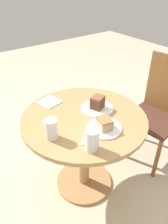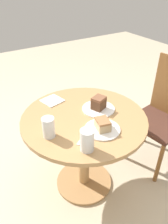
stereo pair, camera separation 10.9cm
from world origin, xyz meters
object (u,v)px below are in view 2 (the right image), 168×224
Objects in this scene: plate_far at (98,109)px; cake_slice_far at (99,103)px; glass_lemonade at (49,128)px; glass_water at (87,141)px; cake_slice_near at (103,124)px; chair at (163,114)px; plate_near at (102,129)px.

cake_slice_far is (0.00, -0.00, 0.05)m from plate_far.
glass_lemonade is (0.09, -0.44, 0.00)m from cake_slice_far.
glass_lemonade is 0.97× the size of glass_water.
cake_slice_far is (-0.22, 0.12, 0.01)m from cake_slice_near.
chair reaches higher than glass_water.
cake_slice_far is 0.85× the size of glass_water.
cake_slice_near is (0.22, -0.12, 0.04)m from plate_far.
glass_lemonade is at bearing -111.72° from plate_near.
chair is 7.31× the size of glass_lemonade.
glass_water is at bearing 30.47° from glass_lemonade.
chair is 0.70m from cake_slice_far.
glass_water reaches higher than cake_slice_far.
glass_water is (0.10, -0.19, 0.02)m from cake_slice_near.
plate_far is (-0.12, -0.64, 0.21)m from chair.
glass_lemonade is at bearing -111.72° from cake_slice_near.
plate_far is at bearing 101.31° from glass_lemonade.
glass_lemonade is at bearing -99.46° from chair.
plate_far is 0.25m from cake_slice_near.
glass_water is at bearing -61.11° from cake_slice_near.
cake_slice_near is 0.25m from cake_slice_far.
chair is 0.68m from plate_far.
glass_water is at bearing -61.11° from plate_near.
glass_water reaches higher than glass_lemonade.
cake_slice_near reaches higher than plate_near.
plate_near is 1.74× the size of glass_lemonade.
chair is at bearing 79.45° from cake_slice_far.
plate_near is at bearing -29.39° from plate_far.
cake_slice_far is at bearing 150.61° from cake_slice_near.
cake_slice_near is at bearing 68.28° from glass_lemonade.
chair reaches higher than cake_slice_far.
plate_near is 1.98× the size of cake_slice_far.
plate_near is 0.22m from glass_water.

